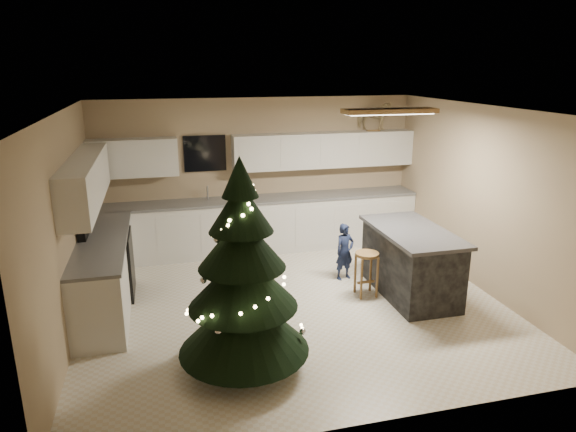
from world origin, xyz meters
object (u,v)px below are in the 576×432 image
Objects in this scene: christmas_tree at (243,286)px; rocking_horse at (374,116)px; island at (410,262)px; toddler at (345,252)px; bar_stool at (367,263)px.

rocking_horse reaches higher than christmas_tree.
island is 2.89m from christmas_tree.
christmas_tree is at bearing 164.54° from rocking_horse.
toddler is 2.71m from rocking_horse.
toddler reaches higher than bar_stool.
christmas_tree is 2.65× the size of toddler.
island reaches higher than toddler.
toddler is at bearing 134.61° from island.
island is 3.00m from rocking_horse.
christmas_tree is (-2.57, -1.25, 0.46)m from island.
island reaches higher than bar_stool.
rocking_horse is at bearing 66.28° from bar_stool.
rocking_horse is (2.95, 3.63, 1.32)m from christmas_tree.
christmas_tree is at bearing -145.37° from bar_stool.
christmas_tree is at bearing -149.67° from toddler.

